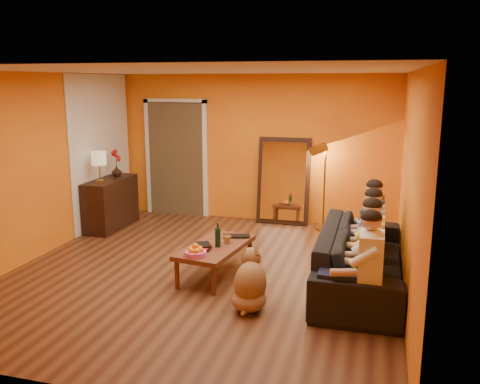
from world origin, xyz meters
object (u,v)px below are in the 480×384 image
(mirror_frame, at_px, (284,181))
(laptop, at_px, (236,237))
(sofa, at_px, (361,258))
(floor_lamp, at_px, (324,189))
(dog, at_px, (250,279))
(vase, at_px, (117,171))
(table_lamp, at_px, (99,167))
(coffee_table, at_px, (216,261))
(person_far_right, at_px, (374,225))
(tumbler, at_px, (227,239))
(wine_bottle, at_px, (218,235))
(person_mid_right, at_px, (373,237))
(person_far_left, at_px, (370,268))
(person_mid_left, at_px, (372,251))
(sideboard, at_px, (111,203))

(mirror_frame, height_order, laptop, mirror_frame)
(sofa, distance_m, floor_lamp, 2.41)
(dog, height_order, laptop, dog)
(laptop, height_order, vase, vase)
(table_lamp, bearing_deg, sofa, -15.46)
(coffee_table, distance_m, person_far_right, 2.15)
(person_far_right, height_order, vase, person_far_right)
(table_lamp, xyz_separation_m, sofa, (4.24, -1.17, -0.74))
(sofa, height_order, tumbler, sofa)
(dog, bearing_deg, table_lamp, 139.72)
(table_lamp, bearing_deg, tumbler, -25.73)
(wine_bottle, bearing_deg, dog, -50.44)
(person_mid_right, bearing_deg, dog, -139.72)
(sofa, xyz_separation_m, tumbler, (-1.69, -0.06, 0.11))
(sofa, height_order, wine_bottle, wine_bottle)
(person_far_left, xyz_separation_m, person_mid_left, (0.00, 0.55, 0.00))
(sofa, distance_m, person_mid_left, 0.53)
(mirror_frame, xyz_separation_m, person_mid_right, (1.58, -2.45, -0.15))
(vase, bearing_deg, sofa, -22.12)
(sideboard, height_order, sofa, sideboard)
(dog, height_order, vase, vase)
(person_mid_left, bearing_deg, person_mid_right, 90.00)
(sofa, xyz_separation_m, laptop, (-1.63, 0.17, 0.07))
(sideboard, height_order, coffee_table, sideboard)
(mirror_frame, relative_size, sideboard, 1.29)
(person_far_left, relative_size, person_far_right, 1.00)
(person_mid_right, xyz_separation_m, vase, (-4.37, 1.62, 0.33))
(person_mid_left, relative_size, person_mid_right, 1.00)
(person_mid_left, height_order, tumbler, person_mid_left)
(coffee_table, xyz_separation_m, floor_lamp, (1.10, 2.45, 0.51))
(person_far_left, distance_m, wine_bottle, 2.04)
(sideboard, bearing_deg, person_mid_left, -23.75)
(table_lamp, distance_m, sofa, 4.46)
(sofa, xyz_separation_m, floor_lamp, (-0.71, 2.27, 0.36))
(sofa, bearing_deg, floor_lamp, 17.31)
(wine_bottle, bearing_deg, floor_lamp, 67.18)
(sideboard, distance_m, vase, 0.57)
(person_mid_right, distance_m, laptop, 1.77)
(sideboard, xyz_separation_m, tumbler, (2.55, -1.53, 0.04))
(dog, xyz_separation_m, tumbler, (-0.55, 0.92, 0.12))
(sideboard, bearing_deg, person_far_right, -10.67)
(person_mid_right, bearing_deg, tumbler, -175.11)
(table_lamp, bearing_deg, person_far_left, -26.44)
(coffee_table, bearing_deg, laptop, 71.00)
(sideboard, distance_m, tumbler, 2.97)
(floor_lamp, height_order, wine_bottle, floor_lamp)
(mirror_frame, bearing_deg, vase, -163.43)
(sofa, distance_m, laptop, 1.64)
(table_lamp, bearing_deg, wine_bottle, -29.42)
(person_far_left, xyz_separation_m, person_far_right, (0.00, 1.65, 0.00))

